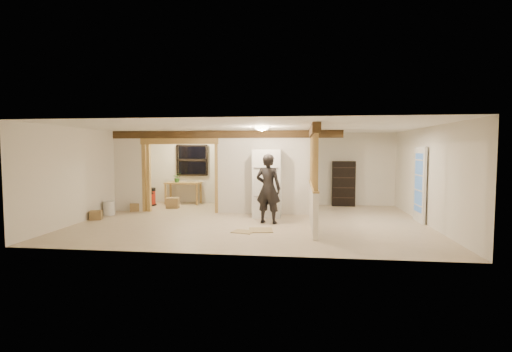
# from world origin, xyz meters

# --- Properties ---
(floor) EXTENTS (9.00, 6.50, 0.01)m
(floor) POSITION_xyz_m (0.00, 0.00, -0.01)
(floor) COLOR #C7B194
(floor) RESTS_ON ground
(ceiling) EXTENTS (9.00, 6.50, 0.01)m
(ceiling) POSITION_xyz_m (0.00, 0.00, 2.50)
(ceiling) COLOR white
(wall_back) EXTENTS (9.00, 0.01, 2.50)m
(wall_back) POSITION_xyz_m (0.00, 3.25, 1.25)
(wall_back) COLOR beige
(wall_back) RESTS_ON floor
(wall_front) EXTENTS (9.00, 0.01, 2.50)m
(wall_front) POSITION_xyz_m (0.00, -3.25, 1.25)
(wall_front) COLOR beige
(wall_front) RESTS_ON floor
(wall_left) EXTENTS (0.01, 6.50, 2.50)m
(wall_left) POSITION_xyz_m (-4.50, 0.00, 1.25)
(wall_left) COLOR beige
(wall_left) RESTS_ON floor
(wall_right) EXTENTS (0.01, 6.50, 2.50)m
(wall_right) POSITION_xyz_m (4.50, 0.00, 1.25)
(wall_right) COLOR beige
(wall_right) RESTS_ON floor
(partition_left_stub) EXTENTS (0.90, 0.12, 2.50)m
(partition_left_stub) POSITION_xyz_m (-4.05, 1.20, 1.25)
(partition_left_stub) COLOR silver
(partition_left_stub) RESTS_ON floor
(partition_center) EXTENTS (2.80, 0.12, 2.50)m
(partition_center) POSITION_xyz_m (0.20, 1.20, 1.25)
(partition_center) COLOR silver
(partition_center) RESTS_ON floor
(doorway_frame) EXTENTS (2.46, 0.14, 2.20)m
(doorway_frame) POSITION_xyz_m (-2.40, 1.20, 1.10)
(doorway_frame) COLOR tan
(doorway_frame) RESTS_ON floor
(header_beam_back) EXTENTS (7.00, 0.18, 0.22)m
(header_beam_back) POSITION_xyz_m (-1.00, 1.20, 2.38)
(header_beam_back) COLOR #4C341A
(header_beam_back) RESTS_ON ceiling
(header_beam_right) EXTENTS (0.18, 3.30, 0.22)m
(header_beam_right) POSITION_xyz_m (1.60, -0.40, 2.38)
(header_beam_right) COLOR #4C341A
(header_beam_right) RESTS_ON ceiling
(pony_wall) EXTENTS (0.12, 3.20, 1.00)m
(pony_wall) POSITION_xyz_m (1.60, -0.40, 0.50)
(pony_wall) COLOR silver
(pony_wall) RESTS_ON floor
(stud_partition) EXTENTS (0.14, 3.20, 1.32)m
(stud_partition) POSITION_xyz_m (1.60, -0.40, 1.66)
(stud_partition) COLOR tan
(stud_partition) RESTS_ON pony_wall
(window_back) EXTENTS (1.12, 0.10, 1.10)m
(window_back) POSITION_xyz_m (-2.60, 3.17, 1.55)
(window_back) COLOR black
(window_back) RESTS_ON wall_back
(french_door) EXTENTS (0.12, 0.86, 2.00)m
(french_door) POSITION_xyz_m (4.42, 0.40, 1.00)
(french_door) COLOR white
(french_door) RESTS_ON floor
(ceiling_dome_main) EXTENTS (0.36, 0.36, 0.16)m
(ceiling_dome_main) POSITION_xyz_m (0.30, -0.50, 2.48)
(ceiling_dome_main) COLOR #FFEABF
(ceiling_dome_main) RESTS_ON ceiling
(ceiling_dome_util) EXTENTS (0.32, 0.32, 0.14)m
(ceiling_dome_util) POSITION_xyz_m (-2.50, 2.30, 2.48)
(ceiling_dome_util) COLOR #FFEABF
(ceiling_dome_util) RESTS_ON ceiling
(hanging_bulb) EXTENTS (0.07, 0.07, 0.07)m
(hanging_bulb) POSITION_xyz_m (-2.00, 1.60, 2.18)
(hanging_bulb) COLOR #FFD88C
(hanging_bulb) RESTS_ON ceiling
(refrigerator) EXTENTS (0.79, 0.77, 1.93)m
(refrigerator) POSITION_xyz_m (0.33, 0.75, 0.96)
(refrigerator) COLOR silver
(refrigerator) RESTS_ON floor
(woman) EXTENTS (0.75, 0.59, 1.82)m
(woman) POSITION_xyz_m (0.45, -0.24, 0.91)
(woman) COLOR black
(woman) RESTS_ON floor
(work_table) EXTENTS (1.24, 0.64, 0.77)m
(work_table) POSITION_xyz_m (-2.84, 2.89, 0.39)
(work_table) COLOR tan
(work_table) RESTS_ON floor
(potted_plant) EXTENTS (0.38, 0.35, 0.33)m
(potted_plant) POSITION_xyz_m (-3.03, 2.80, 0.94)
(potted_plant) COLOR #2B6F29
(potted_plant) RESTS_ON work_table
(shop_vac) EXTENTS (0.63, 0.63, 0.62)m
(shop_vac) POSITION_xyz_m (-3.88, 2.35, 0.31)
(shop_vac) COLOR #A32011
(shop_vac) RESTS_ON floor
(bookshelf) EXTENTS (0.77, 0.26, 1.53)m
(bookshelf) POSITION_xyz_m (2.75, 3.05, 0.77)
(bookshelf) COLOR black
(bookshelf) RESTS_ON floor
(bucket) EXTENTS (0.43, 0.43, 0.42)m
(bucket) POSITION_xyz_m (-4.31, 0.42, 0.21)
(bucket) COLOR silver
(bucket) RESTS_ON floor
(box_util_a) EXTENTS (0.44, 0.39, 0.34)m
(box_util_a) POSITION_xyz_m (-2.90, 1.91, 0.17)
(box_util_a) COLOR olive
(box_util_a) RESTS_ON floor
(box_util_b) EXTENTS (0.35, 0.35, 0.25)m
(box_util_b) POSITION_xyz_m (-3.87, 1.19, 0.13)
(box_util_b) COLOR olive
(box_util_b) RESTS_ON floor
(box_front) EXTENTS (0.37, 0.33, 0.25)m
(box_front) POSITION_xyz_m (-4.32, -0.29, 0.12)
(box_front) COLOR olive
(box_front) RESTS_ON floor
(floor_panel_near) EXTENTS (0.62, 0.62, 0.02)m
(floor_panel_near) POSITION_xyz_m (0.35, -1.15, 0.01)
(floor_panel_near) COLOR tan
(floor_panel_near) RESTS_ON floor
(floor_panel_far) EXTENTS (0.56, 0.49, 0.02)m
(floor_panel_far) POSITION_xyz_m (-0.05, -1.36, 0.01)
(floor_panel_far) COLOR tan
(floor_panel_far) RESTS_ON floor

